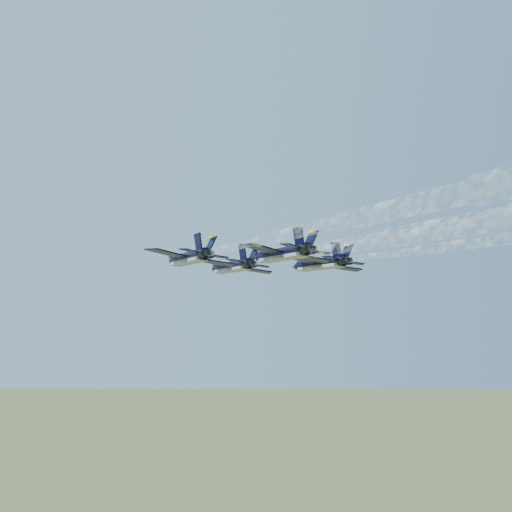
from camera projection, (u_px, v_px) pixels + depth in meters
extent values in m
cylinder|color=black|center=(232.00, 266.00, 116.67)|extent=(5.37, 15.12, 2.17)
cone|color=black|center=(214.00, 270.00, 124.73)|extent=(2.75, 3.34, 2.17)
ellipsoid|color=black|center=(225.00, 265.00, 120.24)|extent=(1.79, 2.92, 1.07)
cube|color=gray|center=(232.00, 270.00, 116.54)|extent=(4.63, 13.53, 0.74)
cube|color=black|center=(214.00, 262.00, 114.29)|extent=(7.46, 6.44, 1.10)
cube|color=yellow|center=(211.00, 263.00, 116.03)|extent=(5.66, 3.56, 1.12)
cube|color=black|center=(253.00, 270.00, 117.39)|extent=(6.85, 4.23, 1.10)
cube|color=yellow|center=(249.00, 270.00, 119.14)|extent=(6.35, 1.00, 1.12)
cube|color=black|center=(236.00, 260.00, 109.28)|extent=(3.45, 3.16, 0.56)
cube|color=black|center=(261.00, 265.00, 111.20)|extent=(3.19, 2.27, 0.56)
cube|color=black|center=(243.00, 253.00, 110.84)|extent=(1.22, 2.58, 2.93)
cube|color=black|center=(253.00, 255.00, 111.62)|extent=(1.95, 2.74, 2.73)
cylinder|color=black|center=(248.00, 262.00, 109.30)|extent=(1.66, 1.63, 1.40)
cylinder|color=black|center=(253.00, 263.00, 109.71)|extent=(1.66, 1.63, 1.40)
cylinder|color=black|center=(189.00, 257.00, 103.22)|extent=(5.37, 15.12, 2.17)
cone|color=black|center=(172.00, 263.00, 111.28)|extent=(2.75, 3.34, 2.17)
ellipsoid|color=black|center=(182.00, 256.00, 106.78)|extent=(1.79, 2.92, 1.07)
cube|color=gray|center=(188.00, 262.00, 103.09)|extent=(4.63, 13.53, 0.74)
cube|color=black|center=(168.00, 253.00, 100.83)|extent=(7.46, 6.44, 1.10)
cube|color=yellow|center=(164.00, 254.00, 102.58)|extent=(5.66, 3.56, 1.12)
cube|color=black|center=(213.00, 262.00, 103.94)|extent=(6.85, 4.23, 1.10)
cube|color=yellow|center=(209.00, 262.00, 105.68)|extent=(6.35, 1.00, 1.12)
cube|color=black|center=(190.00, 249.00, 95.83)|extent=(3.45, 3.16, 0.56)
cube|color=black|center=(219.00, 255.00, 97.74)|extent=(3.19, 2.27, 0.56)
cube|color=black|center=(198.00, 242.00, 97.39)|extent=(1.22, 2.58, 2.93)
cube|color=black|center=(210.00, 244.00, 98.16)|extent=(1.95, 2.74, 2.73)
cylinder|color=black|center=(203.00, 252.00, 95.85)|extent=(1.66, 1.63, 1.40)
cylinder|color=black|center=(209.00, 253.00, 96.26)|extent=(1.66, 1.63, 1.40)
cylinder|color=black|center=(320.00, 263.00, 112.18)|extent=(5.37, 15.12, 2.17)
cone|color=black|center=(296.00, 268.00, 120.24)|extent=(2.75, 3.34, 2.17)
ellipsoid|color=black|center=(310.00, 262.00, 115.74)|extent=(1.79, 2.92, 1.07)
cube|color=gray|center=(320.00, 268.00, 112.05)|extent=(4.63, 13.53, 0.74)
cube|color=black|center=(304.00, 260.00, 109.79)|extent=(7.46, 6.44, 1.10)
cube|color=yellow|center=(299.00, 260.00, 111.54)|extent=(5.66, 3.56, 1.12)
cube|color=black|center=(342.00, 268.00, 112.90)|extent=(6.85, 4.23, 1.10)
cube|color=yellow|center=(336.00, 268.00, 114.64)|extent=(6.35, 1.00, 1.12)
cube|color=black|center=(331.00, 257.00, 104.79)|extent=(3.45, 3.16, 0.56)
cube|color=black|center=(355.00, 262.00, 106.70)|extent=(3.19, 2.27, 0.56)
cube|color=black|center=(336.00, 249.00, 106.35)|extent=(1.22, 2.58, 2.93)
cube|color=black|center=(346.00, 252.00, 107.12)|extent=(1.95, 2.74, 2.73)
cylinder|color=black|center=(343.00, 259.00, 104.81)|extent=(1.66, 1.63, 1.40)
cylinder|color=black|center=(348.00, 260.00, 105.22)|extent=(1.66, 1.63, 1.40)
cylinder|color=black|center=(283.00, 253.00, 97.87)|extent=(5.37, 15.12, 2.17)
cone|color=black|center=(258.00, 259.00, 105.93)|extent=(2.75, 3.34, 2.17)
ellipsoid|color=black|center=(272.00, 252.00, 101.44)|extent=(1.79, 2.92, 1.07)
cube|color=gray|center=(282.00, 258.00, 97.74)|extent=(4.63, 13.53, 0.74)
cube|color=black|center=(263.00, 248.00, 95.49)|extent=(7.46, 6.44, 1.10)
cube|color=yellow|center=(257.00, 249.00, 97.24)|extent=(5.66, 3.56, 1.12)
cube|color=black|center=(307.00, 258.00, 98.59)|extent=(6.85, 4.23, 1.10)
cube|color=yellow|center=(301.00, 259.00, 100.34)|extent=(6.35, 1.00, 1.12)
cube|color=black|center=(291.00, 244.00, 90.48)|extent=(3.45, 3.16, 0.56)
cube|color=black|center=(320.00, 251.00, 92.40)|extent=(3.19, 2.27, 0.56)
cube|color=black|center=(299.00, 236.00, 92.04)|extent=(1.22, 2.58, 2.93)
cube|color=black|center=(310.00, 239.00, 92.82)|extent=(1.95, 2.74, 2.73)
cylinder|color=black|center=(306.00, 247.00, 90.51)|extent=(1.66, 1.63, 1.40)
cylinder|color=black|center=(312.00, 248.00, 90.92)|extent=(1.66, 1.63, 1.40)
cylinder|color=white|center=(275.00, 256.00, 101.09)|extent=(5.37, 19.39, 1.15)
cylinder|color=white|center=(339.00, 241.00, 84.48)|extent=(5.80, 19.48, 1.58)
cylinder|color=white|center=(434.00, 218.00, 67.87)|extent=(6.30, 19.60, 2.09)
cylinder|color=white|center=(231.00, 244.00, 87.64)|extent=(5.37, 19.39, 1.15)
cylinder|color=white|center=(296.00, 223.00, 71.03)|extent=(5.80, 19.48, 1.58)
cylinder|color=white|center=(401.00, 189.00, 54.42)|extent=(6.30, 19.60, 2.09)
cylinder|color=white|center=(380.00, 252.00, 96.60)|extent=(5.37, 19.39, 1.15)
cylinder|color=white|center=(469.00, 235.00, 79.99)|extent=(5.80, 19.48, 1.58)
cylinder|color=white|center=(345.00, 238.00, 82.29)|extent=(5.37, 19.39, 1.15)
cylinder|color=white|center=(445.00, 214.00, 65.68)|extent=(5.80, 19.48, 1.58)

